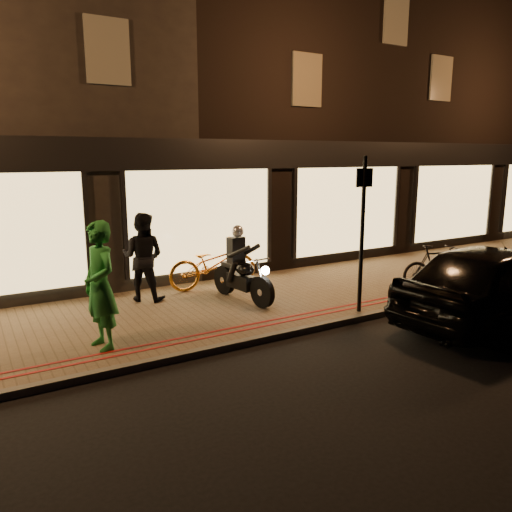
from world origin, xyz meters
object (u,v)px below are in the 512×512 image
(motorcycle, at_px, (241,272))
(sign_post, at_px, (362,227))
(person_green, at_px, (100,286))
(parked_car, at_px, (496,283))
(bicycle_gold, at_px, (213,264))

(motorcycle, relative_size, sign_post, 0.65)
(motorcycle, height_order, person_green, person_green)
(person_green, xyz_separation_m, parked_car, (6.73, -2.22, -0.36))
(sign_post, xyz_separation_m, person_green, (-4.79, 0.65, -0.66))
(sign_post, relative_size, bicycle_gold, 1.40)
(person_green, relative_size, parked_car, 0.44)
(motorcycle, height_order, sign_post, sign_post)
(motorcycle, bearing_deg, person_green, -167.77)
(sign_post, bearing_deg, bicycle_gold, 119.09)
(motorcycle, relative_size, bicycle_gold, 0.91)
(bicycle_gold, relative_size, parked_car, 0.47)
(sign_post, height_order, person_green, sign_post)
(motorcycle, distance_m, bicycle_gold, 1.19)
(bicycle_gold, bearing_deg, person_green, 129.73)
(motorcycle, bearing_deg, bicycle_gold, 85.37)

